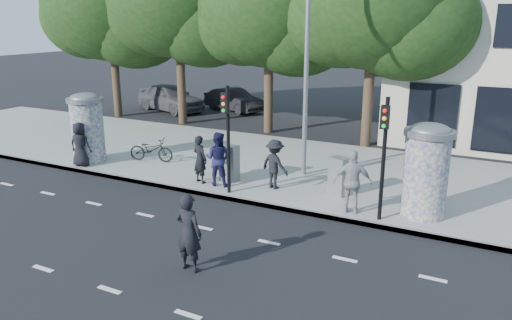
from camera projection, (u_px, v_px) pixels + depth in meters
The scene contains 23 objects.
ground at pixel (172, 248), 12.39m from camera, with size 120.00×120.00×0.00m, color black.
sidewalk at pixel (292, 167), 18.78m from camera, with size 40.00×8.00×0.15m, color gray.
curb at pixel (241, 200), 15.41m from camera, with size 40.00×0.10×0.16m, color slate.
lane_dash_near at pixel (110, 290), 10.51m from camera, with size 32.00×0.12×0.01m, color silver.
lane_dash_far at pixel (203, 228), 13.59m from camera, with size 32.00×0.12×0.01m, color silver.
ad_column_left at pixel (87, 126), 18.97m from camera, with size 1.36×1.36×2.65m.
ad_column_right at pixel (426, 168), 13.70m from camera, with size 1.36×1.36×2.65m.
traffic_pole_near at pixel (227, 129), 15.28m from camera, with size 0.22×0.31×3.40m.
traffic_pole_far at pixel (384, 147), 13.17m from camera, with size 0.22×0.31×3.40m.
street_lamp at pixel (306, 40), 16.38m from camera, with size 0.25×0.93×8.00m.
tree_far_left at pixel (110, 4), 27.06m from camera, with size 7.20×7.20×9.26m.
tree_near_left at pixel (269, 5), 23.10m from camera, with size 6.80×6.80×8.97m.
ped_a at pixel (80, 144), 18.47m from camera, with size 0.81×0.53×1.66m, color black.
ped_b at pixel (200, 159), 16.64m from camera, with size 0.59×0.39×1.62m, color black.
ped_c at pixel (218, 159), 16.36m from camera, with size 0.87×0.68×1.80m, color #1C1B44.
ped_d at pixel (275, 164), 16.09m from camera, with size 1.05×0.60×1.62m, color black.
ped_e at pixel (353, 182), 14.01m from camera, with size 1.07×0.61×1.83m, color #A4A3A6.
man_road at pixel (189, 233), 11.11m from camera, with size 0.66×0.44×1.82m, color black.
bicycle at pixel (151, 150), 19.18m from camera, with size 1.76×0.61×0.92m, color black.
cabinet_left at pixel (229, 163), 16.92m from camera, with size 0.58×0.43×1.22m, color gray.
cabinet_right at pixel (339, 176), 15.55m from camera, with size 0.58×0.42×1.20m, color gray.
car_left at pixel (170, 97), 30.15m from camera, with size 4.83×1.94×1.65m, color #4B4C52.
car_mid at pixel (234, 100), 30.17m from camera, with size 4.10×1.43×1.35m, color black.
Camera 1 is at (7.02, -9.09, 5.56)m, focal length 35.00 mm.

